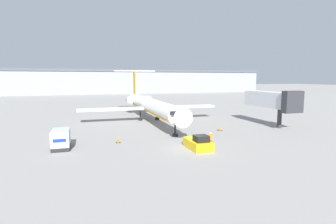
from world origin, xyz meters
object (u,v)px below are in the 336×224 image
Objects in this scene: pushback_tug at (198,143)px; worker_near_tug at (210,139)px; traffic_cone_left at (118,140)px; jet_bridge at (272,100)px; airplane_main at (150,105)px; traffic_cone_right at (220,129)px; luggage_cart at (61,139)px.

worker_near_tug is (1.57, 0.04, 0.33)m from pushback_tug.
worker_near_tug is at bearing -29.63° from traffic_cone_left.
pushback_tug is 20.87m from jet_bridge.
traffic_cone_right is (8.11, -12.68, -2.81)m from airplane_main.
luggage_cart is 17.30m from worker_near_tug.
jet_bridge is at bearing 5.55° from traffic_cone_right.
traffic_cone_left is at bearing 150.37° from worker_near_tug.
jet_bridge is (33.03, 4.95, 3.34)m from luggage_cart.
jet_bridge reaches higher than luggage_cart.
pushback_tug is 10.17m from traffic_cone_left.
airplane_main is at bearing 48.68° from luggage_cart.
jet_bridge is (18.42, -11.67, 1.34)m from airplane_main.
traffic_cone_right is at bearing -57.39° from airplane_main.
pushback_tug reaches higher than traffic_cone_left.
worker_near_tug is at bearing -124.79° from traffic_cone_right.
traffic_cone_right is at bearing -174.45° from jet_bridge.
airplane_main reaches higher than pushback_tug.
airplane_main reaches higher than worker_near_tug.
pushback_tug is at bearing -151.34° from jet_bridge.
pushback_tug is at bearing -18.04° from luggage_cart.
airplane_main reaches higher than traffic_cone_right.
airplane_main reaches higher than jet_bridge.
luggage_cart is 33.57m from jet_bridge.
airplane_main is 8.12× the size of pushback_tug.
worker_near_tug is 10.74m from traffic_cone_right.
luggage_cart is 1.87× the size of worker_near_tug.
pushback_tug is 15.81m from luggage_cart.
jet_bridge is (18.00, 9.84, 3.81)m from pushback_tug.
traffic_cone_left is (6.63, 0.81, -0.79)m from luggage_cart.
airplane_main is 22.22m from luggage_cart.
traffic_cone_right is (22.72, 3.94, -0.81)m from luggage_cart.
traffic_cone_left is 0.06× the size of jet_bridge.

